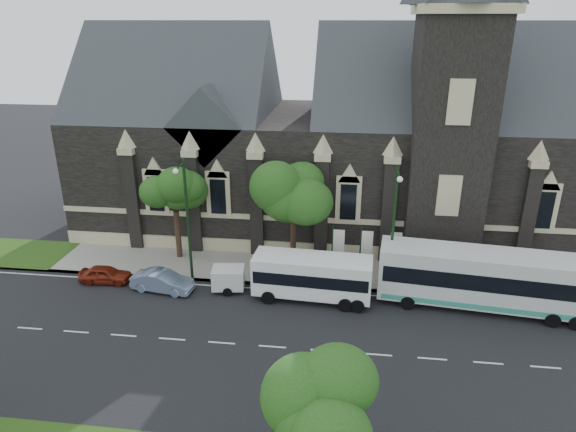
% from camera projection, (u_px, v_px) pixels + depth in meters
% --- Properties ---
extents(ground, '(160.00, 160.00, 0.00)m').
position_uv_depth(ground, '(222.00, 343.00, 29.23)').
color(ground, black).
rests_on(ground, ground).
extents(sidewalk, '(80.00, 5.00, 0.15)m').
position_uv_depth(sidewalk, '(252.00, 267.00, 37.97)').
color(sidewalk, gray).
rests_on(sidewalk, ground).
extents(museum, '(40.00, 17.70, 29.90)m').
position_uv_depth(museum, '(329.00, 137.00, 42.98)').
color(museum, black).
rests_on(museum, ground).
extents(tree_park_east, '(3.40, 3.40, 6.28)m').
position_uv_depth(tree_park_east, '(318.00, 403.00, 18.22)').
color(tree_park_east, black).
rests_on(tree_park_east, ground).
extents(tree_walk_right, '(4.08, 4.08, 7.80)m').
position_uv_depth(tree_walk_right, '(297.00, 192.00, 36.62)').
color(tree_walk_right, black).
rests_on(tree_walk_right, ground).
extents(tree_walk_left, '(3.91, 3.91, 7.64)m').
position_uv_depth(tree_walk_left, '(177.00, 188.00, 37.67)').
color(tree_walk_left, black).
rests_on(tree_walk_left, ground).
extents(street_lamp_near, '(0.36, 1.88, 9.00)m').
position_uv_depth(street_lamp_near, '(394.00, 224.00, 32.76)').
color(street_lamp_near, black).
rests_on(street_lamp_near, ground).
extents(street_lamp_mid, '(0.36, 1.88, 9.00)m').
position_uv_depth(street_lamp_mid, '(186.00, 214.00, 34.36)').
color(street_lamp_mid, black).
rests_on(street_lamp_mid, ground).
extents(banner_flag_left, '(0.90, 0.10, 4.00)m').
position_uv_depth(banner_flag_left, '(336.00, 247.00, 35.95)').
color(banner_flag_left, black).
rests_on(banner_flag_left, ground).
extents(banner_flag_center, '(0.90, 0.10, 4.00)m').
position_uv_depth(banner_flag_center, '(364.00, 248.00, 35.72)').
color(banner_flag_center, black).
rests_on(banner_flag_center, ground).
extents(banner_flag_right, '(0.90, 0.10, 4.00)m').
position_uv_depth(banner_flag_right, '(393.00, 250.00, 35.49)').
color(banner_flag_right, black).
rests_on(banner_flag_right, ground).
extents(tour_coach, '(13.55, 4.29, 3.89)m').
position_uv_depth(tour_coach, '(485.00, 278.00, 32.12)').
color(tour_coach, silver).
rests_on(tour_coach, ground).
extents(shuttle_bus, '(7.96, 3.14, 3.02)m').
position_uv_depth(shuttle_bus, '(312.00, 275.00, 33.30)').
color(shuttle_bus, white).
rests_on(shuttle_bus, ground).
extents(box_trailer, '(3.22, 1.90, 1.68)m').
position_uv_depth(box_trailer, '(228.00, 278.00, 34.59)').
color(box_trailer, silver).
rests_on(box_trailer, ground).
extents(sedan, '(4.50, 2.09, 1.43)m').
position_uv_depth(sedan, '(163.00, 281.00, 34.62)').
color(sedan, '#7E92B6').
rests_on(sedan, ground).
extents(car_far_red, '(3.72, 1.67, 1.24)m').
position_uv_depth(car_far_red, '(105.00, 274.00, 35.76)').
color(car_far_red, maroon).
rests_on(car_far_red, ground).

